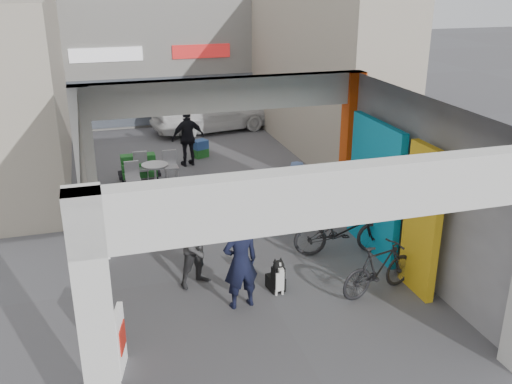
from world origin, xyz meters
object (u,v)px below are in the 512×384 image
object	(u,v)px
cafe_set	(150,177)
man_with_dog	(241,262)
border_collie	(277,278)
bicycle_rear	(379,269)
produce_stand	(139,172)
white_van	(211,112)
man_elderly	(296,192)
man_crates	(188,138)
bicycle_front	(342,230)
man_back_turned	(199,246)

from	to	relation	value
cafe_set	man_with_dog	bearing A→B (deg)	-82.87
border_collie	bicycle_rear	size ratio (longest dim) A/B	0.44
cafe_set	border_collie	bearing A→B (deg)	-75.72
produce_stand	white_van	bearing A→B (deg)	53.82
cafe_set	man_elderly	world-z (taller)	man_elderly
cafe_set	border_collie	size ratio (longest dim) A/B	2.09
bicycle_rear	cafe_set	bearing A→B (deg)	12.49
man_crates	white_van	bearing A→B (deg)	-123.62
cafe_set	produce_stand	world-z (taller)	cafe_set
produce_stand	cafe_set	bearing A→B (deg)	-71.03
man_elderly	man_crates	xyz separation A→B (m)	(-1.68, 4.92, 0.14)
bicycle_rear	produce_stand	bearing A→B (deg)	12.19
white_van	cafe_set	bearing A→B (deg)	141.79
border_collie	bicycle_front	size ratio (longest dim) A/B	0.35
produce_stand	man_crates	world-z (taller)	man_crates
border_collie	man_back_turned	bearing A→B (deg)	144.51
white_van	produce_stand	bearing A→B (deg)	137.11
man_with_dog	man_crates	bearing A→B (deg)	-101.83
man_crates	bicycle_rear	bearing A→B (deg)	91.68
cafe_set	man_back_turned	distance (m)	5.58
border_collie	man_with_dog	size ratio (longest dim) A/B	0.41
produce_stand	bicycle_rear	bearing A→B (deg)	-67.29
man_back_turned	man_elderly	xyz separation A→B (m)	(2.80, 2.28, -0.06)
man_with_dog	bicycle_front	size ratio (longest dim) A/B	0.86
man_crates	produce_stand	bearing A→B (deg)	22.34
man_with_dog	man_crates	size ratio (longest dim) A/B	0.99
man_with_dog	man_back_turned	xyz separation A→B (m)	(-0.55, 0.97, -0.07)
border_collie	man_back_turned	size ratio (longest dim) A/B	0.45
border_collie	white_van	world-z (taller)	white_van
bicycle_rear	white_van	distance (m)	12.27
bicycle_front	bicycle_rear	bearing A→B (deg)	-170.87
man_with_dog	bicycle_rear	bearing A→B (deg)	165.49
bicycle_rear	white_van	size ratio (longest dim) A/B	0.38
produce_stand	man_with_dog	size ratio (longest dim) A/B	0.66
produce_stand	bicycle_rear	world-z (taller)	bicycle_rear
bicycle_front	man_elderly	bearing A→B (deg)	19.07
cafe_set	produce_stand	distance (m)	0.62
man_crates	bicycle_front	distance (m)	7.11
bicycle_rear	white_van	bearing A→B (deg)	-11.74
bicycle_front	cafe_set	bearing A→B (deg)	42.88
bicycle_front	bicycle_rear	xyz separation A→B (m)	(-0.02, -1.65, -0.04)
border_collie	man_with_dog	distance (m)	1.01
produce_stand	border_collie	distance (m)	7.05
produce_stand	white_van	distance (m)	5.83
produce_stand	man_elderly	world-z (taller)	man_elderly
produce_stand	man_elderly	xyz separation A→B (m)	(3.30, -3.84, 0.44)
man_elderly	bicycle_rear	xyz separation A→B (m)	(0.30, -3.55, -0.25)
produce_stand	bicycle_rear	xyz separation A→B (m)	(3.59, -7.38, 0.20)
man_crates	bicycle_front	world-z (taller)	man_crates
man_back_turned	border_collie	bearing A→B (deg)	-50.23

